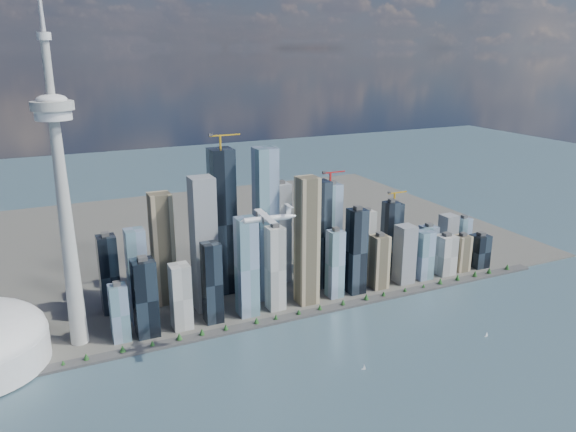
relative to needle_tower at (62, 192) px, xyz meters
name	(u,v)px	position (x,y,z in m)	size (l,w,h in m)	color
ground	(359,406)	(300.00, -310.00, -235.84)	(4000.00, 4000.00, 0.00)	#344E5B
seawall	(278,320)	(300.00, -60.00, -233.84)	(1100.00, 22.00, 4.00)	#383838
land	(199,239)	(300.00, 390.00, -234.34)	(1400.00, 900.00, 3.00)	#4C4C47
shoreline_trees	(278,316)	(300.00, -60.00, -227.06)	(960.53, 7.20, 8.80)	#3F2D1E
skyscraper_cluster	(288,248)	(359.61, 26.81, -145.77)	(736.00, 142.00, 288.16)	black
needle_tower	(62,192)	(0.00, 0.00, 0.00)	(56.00, 56.00, 550.50)	#ACADA7
airplane	(268,218)	(239.47, -167.21, -22.02)	(78.20, 69.21, 19.06)	white
sailboat_west	(364,368)	(349.64, -242.61, -233.05)	(6.13, 3.61, 8.70)	silver
sailboat_east	(487,335)	(572.06, -243.97, -233.07)	(6.23, 1.97, 8.63)	silver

